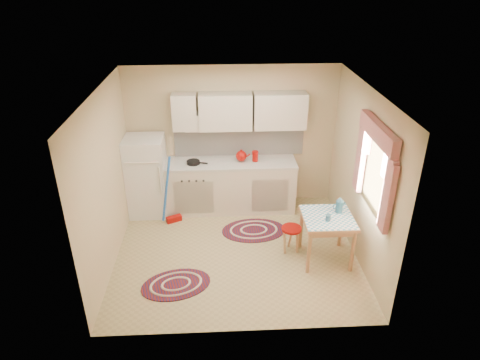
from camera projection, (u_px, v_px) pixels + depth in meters
name	position (u px, v px, depth m)	size (l,w,h in m)	color
room_shell	(246.00, 149.00, 6.07)	(3.64, 3.60, 2.52)	tan
fridge	(147.00, 176.00, 7.30)	(0.65, 0.60, 1.40)	white
broom	(172.00, 191.00, 7.05)	(0.28, 0.12, 1.20)	blue
base_cabinets	(230.00, 186.00, 7.53)	(2.25, 0.60, 0.88)	beige
countertop	(230.00, 163.00, 7.32)	(2.27, 0.62, 0.04)	beige
frying_pan	(193.00, 162.00, 7.23)	(0.23, 0.23, 0.05)	black
red_kettle	(241.00, 156.00, 7.27)	(0.20, 0.18, 0.20)	#970905
red_canister	(255.00, 157.00, 7.29)	(0.10, 0.10, 0.16)	#970905
table	(326.00, 238.00, 6.25)	(0.72, 0.72, 0.72)	tan
stool	(291.00, 239.00, 6.49)	(0.30, 0.30, 0.42)	#970905
coffee_pot	(339.00, 205.00, 6.15)	(0.13, 0.11, 0.26)	#285D7D
mug	(328.00, 218.00, 5.98)	(0.07, 0.07, 0.10)	#285D7D
rug_center	(254.00, 230.00, 7.07)	(1.06, 0.70, 0.02)	maroon
rug_left	(176.00, 284.00, 5.88)	(0.96, 0.64, 0.02)	maroon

